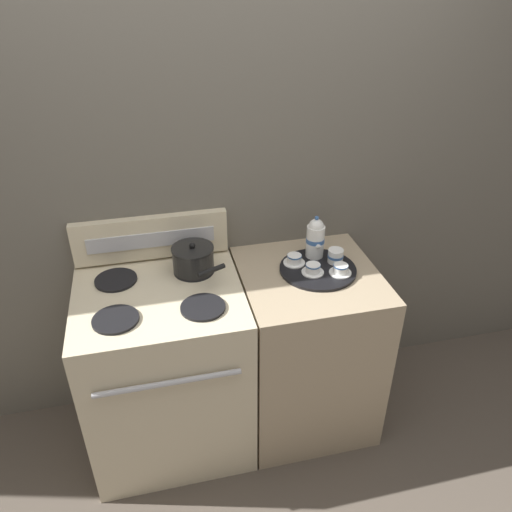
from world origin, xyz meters
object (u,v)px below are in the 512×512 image
object	(u,v)px
serving_tray	(318,269)
teacup_left	(313,269)
teacup_front	(294,259)
teapot	(315,238)
stove	(167,369)
teacup_right	(341,269)
saucepan	(193,259)
creamer_jug	(336,256)

from	to	relation	value
serving_tray	teacup_left	xyz separation A→B (m)	(-0.04, -0.03, 0.03)
teacup_front	teapot	bearing A→B (deg)	20.54
stove	teacup_right	size ratio (longest dim) A/B	8.79
teacup_right	teacup_front	world-z (taller)	same
saucepan	teacup_right	xyz separation A→B (m)	(0.64, -0.19, -0.03)
saucepan	teacup_right	size ratio (longest dim) A/B	2.73
serving_tray	teacup_front	xyz separation A→B (m)	(-0.09, 0.06, 0.03)
serving_tray	teacup_right	size ratio (longest dim) A/B	3.49
saucepan	serving_tray	world-z (taller)	saucepan
teapot	teacup_left	xyz separation A→B (m)	(-0.06, -0.14, -0.08)
saucepan	teacup_left	distance (m)	0.54
teacup_right	teacup_front	size ratio (longest dim) A/B	1.00
stove	serving_tray	xyz separation A→B (m)	(0.73, 0.02, 0.45)
teapot	stove	bearing A→B (deg)	-170.44
stove	serving_tray	distance (m)	0.86
teacup_right	creamer_jug	xyz separation A→B (m)	(0.01, 0.10, 0.01)
teapot	teacup_front	xyz separation A→B (m)	(-0.11, -0.04, -0.08)
teacup_left	saucepan	bearing A→B (deg)	163.33
stove	serving_tray	size ratio (longest dim) A/B	2.52
stove	serving_tray	bearing A→B (deg)	1.58
serving_tray	teacup_right	bearing A→B (deg)	-38.25
teapot	teacup_right	size ratio (longest dim) A/B	2.08
teacup_front	teacup_right	bearing A→B (deg)	-35.97
saucepan	teapot	size ratio (longest dim) A/B	1.31
serving_tray	creamer_jug	distance (m)	0.11
teacup_left	creamer_jug	world-z (taller)	creamer_jug
saucepan	teacup_left	bearing A→B (deg)	-16.67
saucepan	teapot	xyz separation A→B (m)	(0.57, -0.02, 0.04)
saucepan	teapot	distance (m)	0.58
stove	teapot	bearing A→B (deg)	9.56
stove	saucepan	xyz separation A→B (m)	(0.18, 0.14, 0.51)
saucepan	teacup_left	size ratio (longest dim) A/B	2.73
stove	saucepan	size ratio (longest dim) A/B	3.22
stove	saucepan	distance (m)	0.56
teacup_left	creamer_jug	distance (m)	0.15
saucepan	teacup_right	world-z (taller)	saucepan
teacup_right	serving_tray	bearing A→B (deg)	141.75
teapot	serving_tray	bearing A→B (deg)	-99.99
stove	teacup_left	xyz separation A→B (m)	(0.70, -0.01, 0.48)
saucepan	teacup_front	size ratio (longest dim) A/B	2.73
saucepan	teacup_front	bearing A→B (deg)	-7.25
teapot	teacup_right	xyz separation A→B (m)	(0.06, -0.17, -0.08)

